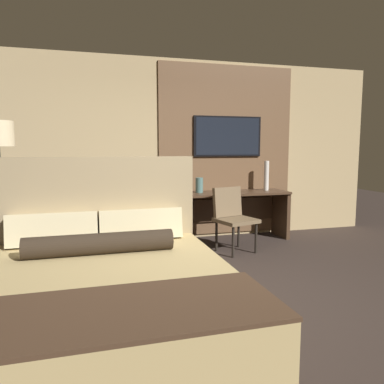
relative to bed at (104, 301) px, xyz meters
name	(u,v)px	position (x,y,z in m)	size (l,w,h in m)	color
ground_plane	(221,304)	(1.09, 0.50, -0.36)	(16.00, 16.00, 0.00)	#332823
wall_back_tv_panel	(172,151)	(1.22, 3.09, 1.04)	(7.20, 0.09, 2.80)	tan
bed	(104,301)	(0.00, 0.00, 0.00)	(1.84, 2.09, 1.37)	#33281E
desk	(232,207)	(2.12, 2.79, 0.16)	(1.74, 0.56, 0.76)	#422D1E
tv	(228,136)	(2.12, 3.02, 1.27)	(1.14, 0.04, 0.64)	black
desk_chair	(232,213)	(1.86, 2.16, 0.18)	(0.61, 0.61, 0.90)	brown
vase_tall	(266,176)	(2.70, 2.80, 0.64)	(0.08, 0.08, 0.48)	silver
vase_short	(199,185)	(1.58, 2.81, 0.52)	(0.11, 0.11, 0.23)	#4C706B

